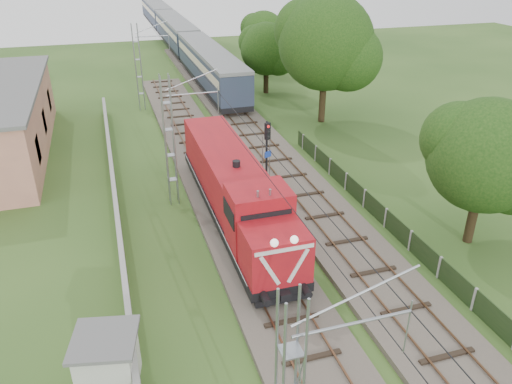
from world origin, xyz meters
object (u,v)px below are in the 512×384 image
object	(u,v)px
relay_hut	(108,362)
coach_rake	(176,31)
signal_post	(267,145)
locomotive	(235,189)

from	to	relation	value
relay_hut	coach_rake	bearing A→B (deg)	78.90
coach_rake	signal_post	world-z (taller)	signal_post
locomotive	relay_hut	distance (m)	12.61
coach_rake	relay_hut	size ratio (longest dim) A/B	26.64
signal_post	relay_hut	distance (m)	16.94
locomotive	relay_hut	bearing A→B (deg)	-126.07
locomotive	relay_hut	xyz separation A→B (m)	(-7.40, -10.16, -1.01)
signal_post	relay_hut	bearing A→B (deg)	-127.89
coach_rake	relay_hut	xyz separation A→B (m)	(-12.40, -63.22, -1.44)
signal_post	coach_rake	bearing A→B (deg)	87.61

